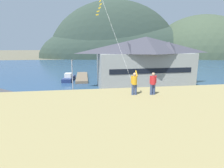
{
  "coord_description": "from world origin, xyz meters",
  "views": [
    {
      "loc": [
        -3.15,
        -20.69,
        10.0
      ],
      "look_at": [
        1.32,
        9.0,
        3.36
      ],
      "focal_mm": 29.14,
      "sensor_mm": 36.0,
      "label": 1
    }
  ],
  "objects_px": {
    "harbor_lodge": "(145,61)",
    "parking_light_pole": "(73,78)",
    "person_companion": "(153,83)",
    "wharf_dock": "(82,77)",
    "moored_boat_wharfside": "(69,78)",
    "parked_car_front_row_silver": "(175,97)",
    "parked_car_front_row_end": "(70,106)",
    "person_kite_flyer": "(134,83)",
    "parked_car_lone_by_shed": "(137,114)",
    "parked_car_back_row_right": "(185,111)"
  },
  "relations": [
    {
      "from": "harbor_lodge",
      "to": "parked_car_front_row_silver",
      "type": "xyz_separation_m",
      "value": [
        1.31,
        -12.59,
        -5.1
      ]
    },
    {
      "from": "harbor_lodge",
      "to": "person_companion",
      "type": "xyz_separation_m",
      "value": [
        -8.84,
        -27.74,
        0.89
      ]
    },
    {
      "from": "harbor_lodge",
      "to": "parking_light_pole",
      "type": "distance_m",
      "value": 18.9
    },
    {
      "from": "parked_car_lone_by_shed",
      "to": "person_kite_flyer",
      "type": "bearing_deg",
      "value": -108.46
    },
    {
      "from": "parking_light_pole",
      "to": "person_kite_flyer",
      "type": "distance_m",
      "value": 19.09
    },
    {
      "from": "parked_car_front_row_end",
      "to": "parked_car_back_row_right",
      "type": "bearing_deg",
      "value": -16.0
    },
    {
      "from": "harbor_lodge",
      "to": "person_kite_flyer",
      "type": "relative_size",
      "value": 12.62
    },
    {
      "from": "parked_car_front_row_silver",
      "to": "person_companion",
      "type": "bearing_deg",
      "value": -123.83
    },
    {
      "from": "parked_car_lone_by_shed",
      "to": "parked_car_back_row_right",
      "type": "relative_size",
      "value": 0.97
    },
    {
      "from": "person_companion",
      "to": "wharf_dock",
      "type": "bearing_deg",
      "value": 98.51
    },
    {
      "from": "parked_car_lone_by_shed",
      "to": "parked_car_back_row_right",
      "type": "xyz_separation_m",
      "value": [
        6.78,
        0.05,
        0.0
      ]
    },
    {
      "from": "wharf_dock",
      "to": "parked_car_lone_by_shed",
      "type": "distance_m",
      "value": 33.3
    },
    {
      "from": "moored_boat_wharfside",
      "to": "parked_car_front_row_silver",
      "type": "xyz_separation_m",
      "value": [
        19.85,
        -22.74,
        0.34
      ]
    },
    {
      "from": "parked_car_front_row_silver",
      "to": "parked_car_front_row_end",
      "type": "bearing_deg",
      "value": -172.73
    },
    {
      "from": "parked_car_lone_by_shed",
      "to": "person_companion",
      "type": "height_order",
      "value": "person_companion"
    },
    {
      "from": "wharf_dock",
      "to": "harbor_lodge",
      "type": "bearing_deg",
      "value": -41.19
    },
    {
      "from": "parked_car_front_row_silver",
      "to": "parking_light_pole",
      "type": "bearing_deg",
      "value": 170.31
    },
    {
      "from": "parked_car_front_row_silver",
      "to": "parked_car_back_row_right",
      "type": "distance_m",
      "value": 7.05
    },
    {
      "from": "wharf_dock",
      "to": "parking_light_pole",
      "type": "distance_m",
      "value": 23.06
    },
    {
      "from": "parked_car_back_row_right",
      "to": "harbor_lodge",
      "type": "bearing_deg",
      "value": 87.71
    },
    {
      "from": "parked_car_front_row_silver",
      "to": "parking_light_pole",
      "type": "distance_m",
      "value": 18.02
    },
    {
      "from": "harbor_lodge",
      "to": "parked_car_front_row_silver",
      "type": "height_order",
      "value": "harbor_lodge"
    },
    {
      "from": "wharf_dock",
      "to": "parked_car_lone_by_shed",
      "type": "xyz_separation_m",
      "value": [
        7.4,
        -32.46,
        0.71
      ]
    },
    {
      "from": "parking_light_pole",
      "to": "person_kite_flyer",
      "type": "bearing_deg",
      "value": -71.8
    },
    {
      "from": "parked_car_lone_by_shed",
      "to": "parking_light_pole",
      "type": "xyz_separation_m",
      "value": [
        -8.62,
        9.77,
        3.22
      ]
    },
    {
      "from": "parked_car_lone_by_shed",
      "to": "parking_light_pole",
      "type": "height_order",
      "value": "parking_light_pole"
    },
    {
      "from": "parked_car_lone_by_shed",
      "to": "moored_boat_wharfside",
      "type": "bearing_deg",
      "value": 110.42
    },
    {
      "from": "parked_car_lone_by_shed",
      "to": "parked_car_front_row_silver",
      "type": "bearing_deg",
      "value": 37.46
    },
    {
      "from": "moored_boat_wharfside",
      "to": "parked_car_front_row_end",
      "type": "bearing_deg",
      "value": -85.09
    },
    {
      "from": "parked_car_front_row_silver",
      "to": "parked_car_lone_by_shed",
      "type": "bearing_deg",
      "value": -142.54
    },
    {
      "from": "harbor_lodge",
      "to": "parked_car_lone_by_shed",
      "type": "xyz_separation_m",
      "value": [
        -7.55,
        -19.38,
        -5.1
      ]
    },
    {
      "from": "parked_car_back_row_right",
      "to": "wharf_dock",
      "type": "bearing_deg",
      "value": 113.63
    },
    {
      "from": "parked_car_lone_by_shed",
      "to": "parking_light_pole",
      "type": "relative_size",
      "value": 0.58
    },
    {
      "from": "person_kite_flyer",
      "to": "person_companion",
      "type": "xyz_separation_m",
      "value": [
        1.43,
        -0.19,
        -0.02
      ]
    },
    {
      "from": "parked_car_back_row_right",
      "to": "parked_car_front_row_end",
      "type": "bearing_deg",
      "value": 164.0
    },
    {
      "from": "parking_light_pole",
      "to": "person_kite_flyer",
      "type": "relative_size",
      "value": 3.92
    },
    {
      "from": "harbor_lodge",
      "to": "parked_car_front_row_silver",
      "type": "relative_size",
      "value": 5.5
    },
    {
      "from": "harbor_lodge",
      "to": "person_kite_flyer",
      "type": "bearing_deg",
      "value": -110.46
    },
    {
      "from": "parked_car_lone_by_shed",
      "to": "person_kite_flyer",
      "type": "distance_m",
      "value": 10.5
    },
    {
      "from": "wharf_dock",
      "to": "parked_car_front_row_silver",
      "type": "relative_size",
      "value": 3.71
    },
    {
      "from": "moored_boat_wharfside",
      "to": "person_kite_flyer",
      "type": "xyz_separation_m",
      "value": [
        8.27,
        -37.7,
        6.35
      ]
    },
    {
      "from": "moored_boat_wharfside",
      "to": "parked_car_back_row_right",
      "type": "bearing_deg",
      "value": -58.92
    },
    {
      "from": "wharf_dock",
      "to": "moored_boat_wharfside",
      "type": "height_order",
      "value": "moored_boat_wharfside"
    },
    {
      "from": "moored_boat_wharfside",
      "to": "parked_car_lone_by_shed",
      "type": "xyz_separation_m",
      "value": [
        10.99,
        -29.53,
        0.34
      ]
    },
    {
      "from": "harbor_lodge",
      "to": "moored_boat_wharfside",
      "type": "xyz_separation_m",
      "value": [
        -18.54,
        10.15,
        -5.44
      ]
    },
    {
      "from": "harbor_lodge",
      "to": "person_companion",
      "type": "height_order",
      "value": "harbor_lodge"
    },
    {
      "from": "harbor_lodge",
      "to": "moored_boat_wharfside",
      "type": "distance_m",
      "value": 21.83
    },
    {
      "from": "wharf_dock",
      "to": "parked_car_front_row_end",
      "type": "xyz_separation_m",
      "value": [
        -1.44,
        -27.93,
        0.71
      ]
    },
    {
      "from": "person_kite_flyer",
      "to": "parked_car_front_row_end",
      "type": "bearing_deg",
      "value": 115.73
    },
    {
      "from": "moored_boat_wharfside",
      "to": "person_kite_flyer",
      "type": "distance_m",
      "value": 39.11
    }
  ]
}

